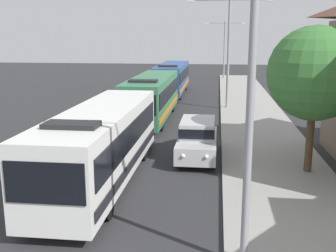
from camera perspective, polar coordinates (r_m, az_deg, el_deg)
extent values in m
cube|color=silver|center=(16.89, -9.14, -2.13)|extent=(2.50, 11.27, 2.70)
cube|color=black|center=(16.50, -4.93, -1.11)|extent=(0.04, 10.37, 1.00)
cube|color=black|center=(17.19, -13.25, -0.84)|extent=(0.04, 10.37, 1.00)
cube|color=black|center=(11.72, -16.82, -7.63)|extent=(2.30, 0.04, 1.20)
cube|color=black|center=(16.81, -4.83, -4.92)|extent=(0.03, 10.71, 0.36)
cube|color=black|center=(13.43, -13.28, 0.16)|extent=(1.75, 0.90, 0.16)
cylinder|color=black|center=(13.80, -8.52, -10.79)|extent=(0.28, 1.00, 1.00)
cylinder|color=black|center=(14.52, -17.05, -10.02)|extent=(0.28, 1.00, 1.00)
cylinder|color=black|center=(19.87, -3.51, -3.34)|extent=(0.28, 1.00, 1.00)
cylinder|color=black|center=(20.37, -9.62, -3.10)|extent=(0.28, 1.00, 1.00)
cube|color=#33724C|center=(29.24, -2.22, 4.22)|extent=(2.50, 11.43, 2.70)
cube|color=black|center=(29.02, 0.26, 4.87)|extent=(0.04, 10.51, 1.00)
cube|color=black|center=(29.42, -4.68, 4.93)|extent=(0.04, 10.51, 1.00)
cube|color=black|center=(23.62, -4.42, 2.93)|extent=(2.30, 0.04, 1.20)
cube|color=orange|center=(29.20, 0.28, 2.63)|extent=(0.03, 10.85, 0.36)
cube|color=black|center=(25.71, -3.46, 6.27)|extent=(1.75, 0.90, 0.16)
cylinder|color=black|center=(25.85, -1.03, 0.42)|extent=(0.28, 1.00, 1.00)
cylinder|color=black|center=(26.24, -5.79, 0.54)|extent=(0.28, 1.00, 1.00)
cylinder|color=black|center=(32.36, 0.60, 2.89)|extent=(0.28, 1.00, 1.00)
cylinder|color=black|center=(32.67, -3.24, 2.96)|extent=(0.28, 1.00, 1.00)
cube|color=#284C8C|center=(41.87, 0.57, 6.75)|extent=(2.50, 11.76, 2.70)
cube|color=black|center=(41.71, 2.32, 7.21)|extent=(0.04, 10.82, 1.00)
cube|color=black|center=(41.99, -1.17, 7.25)|extent=(0.04, 10.82, 1.00)
cube|color=black|center=(36.01, -0.48, 6.29)|extent=(2.30, 0.04, 1.20)
cube|color=orange|center=(41.83, 2.32, 5.64)|extent=(0.03, 11.17, 0.36)
cube|color=black|center=(38.25, -0.02, 8.35)|extent=(1.75, 0.90, 0.16)
cylinder|color=black|center=(38.30, 1.60, 4.40)|extent=(0.28, 1.00, 1.00)
cylinder|color=black|center=(38.56, -1.67, 4.45)|extent=(0.28, 1.00, 1.00)
cylinder|color=black|center=(45.09, 2.42, 5.63)|extent=(0.28, 1.00, 1.00)
cylinder|color=black|center=(45.32, -0.37, 5.67)|extent=(0.28, 1.00, 1.00)
cube|color=#B7B7BC|center=(20.13, 4.11, -2.55)|extent=(1.84, 4.77, 0.80)
cube|color=#B7B7BC|center=(20.08, 4.17, -0.24)|extent=(1.62, 2.76, 0.80)
cube|color=black|center=(20.08, 4.17, -0.24)|extent=(1.66, 2.86, 0.44)
sphere|color=#F9EFCC|center=(17.82, 2.10, -4.20)|extent=(0.18, 0.18, 0.18)
sphere|color=#F9EFCC|center=(17.77, 5.36, -4.30)|extent=(0.18, 0.18, 0.18)
cylinder|color=black|center=(18.86, 1.37, -4.67)|extent=(0.22, 0.70, 0.70)
cylinder|color=black|center=(18.78, 6.37, -4.82)|extent=(0.22, 0.70, 0.70)
cylinder|color=black|center=(21.69, 2.13, -2.37)|extent=(0.22, 0.70, 0.70)
cylinder|color=black|center=(21.62, 6.47, -2.49)|extent=(0.22, 0.70, 0.70)
cylinder|color=gray|center=(10.09, 11.38, 3.12)|extent=(0.20, 0.20, 8.35)
cylinder|color=gray|center=(33.42, 8.40, 9.92)|extent=(0.20, 0.20, 8.65)
cylinder|color=gray|center=(33.49, 5.95, 17.05)|extent=(3.00, 0.10, 0.10)
cube|color=silver|center=(33.55, 3.28, 16.95)|extent=(0.56, 0.28, 0.16)
cube|color=silver|center=(33.69, 13.95, 16.60)|extent=(0.56, 0.28, 0.16)
cylinder|color=gray|center=(56.88, 7.84, 10.42)|extent=(0.20, 0.20, 7.55)
cylinder|color=gray|center=(56.86, 6.70, 14.06)|extent=(2.41, 0.10, 0.10)
cube|color=silver|center=(56.88, 5.44, 14.00)|extent=(0.56, 0.28, 0.16)
cylinder|color=gray|center=(56.89, 9.20, 13.98)|extent=(2.41, 0.10, 0.10)
cube|color=silver|center=(56.95, 10.45, 13.85)|extent=(0.56, 0.28, 0.16)
cylinder|color=#4C3823|center=(18.57, 19.08, -2.04)|extent=(0.32, 0.32, 2.65)
sphere|color=#387033|center=(18.10, 19.74, 6.90)|extent=(3.94, 3.94, 3.94)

